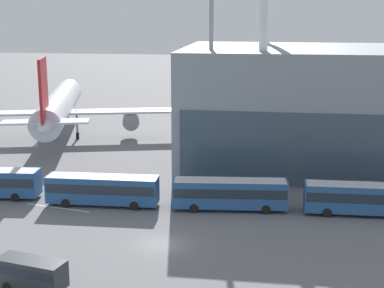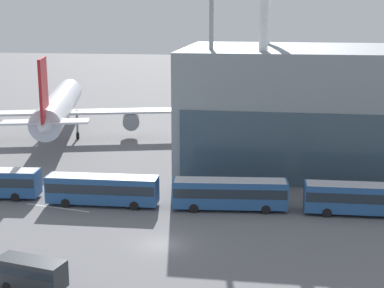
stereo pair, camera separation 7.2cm
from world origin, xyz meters
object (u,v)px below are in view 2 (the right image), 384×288
at_px(shuttle_bus_1, 102,188).
at_px(service_van_foreground, 31,272).
at_px(floodlight_mast, 211,39).
at_px(airliner_at_gate_far, 354,112).
at_px(shuttle_bus_3, 364,197).
at_px(airliner_at_gate_near, 58,107).
at_px(shuttle_bus_2, 230,192).

relative_size(shuttle_bus_1, service_van_foreground, 2.12).
bearing_deg(service_van_foreground, floodlight_mast, -93.21).
distance_m(airliner_at_gate_far, shuttle_bus_3, 35.04).
height_order(airliner_at_gate_near, service_van_foreground, airliner_at_gate_near).
bearing_deg(airliner_at_gate_near, shuttle_bus_3, -138.66).
bearing_deg(airliner_at_gate_far, shuttle_bus_3, 177.28).
distance_m(airliner_at_gate_far, shuttle_bus_2, 39.19).
height_order(airliner_at_gate_near, airliner_at_gate_far, airliner_at_gate_far).
xyz_separation_m(shuttle_bus_1, service_van_foreground, (0.27, -20.08, -0.54)).
bearing_deg(floodlight_mast, shuttle_bus_1, -124.15).
distance_m(airliner_at_gate_far, service_van_foreground, 63.88).
distance_m(shuttle_bus_3, service_van_foreground, 34.99).
relative_size(airliner_at_gate_far, shuttle_bus_1, 2.84).
bearing_deg(airliner_at_gate_far, airliner_at_gate_near, 96.55).
distance_m(airliner_at_gate_near, shuttle_bus_2, 44.35).
bearing_deg(floodlight_mast, shuttle_bus_3, -38.53).
distance_m(shuttle_bus_1, shuttle_bus_3, 28.26).
relative_size(airliner_at_gate_near, shuttle_bus_3, 3.40).
height_order(service_van_foreground, floodlight_mast, floodlight_mast).
relative_size(shuttle_bus_1, shuttle_bus_2, 0.99).
distance_m(airliner_at_gate_near, shuttle_bus_3, 54.98).
height_order(airliner_at_gate_far, shuttle_bus_3, airliner_at_gate_far).
bearing_deg(shuttle_bus_3, airliner_at_gate_near, 144.42).
height_order(airliner_at_gate_near, shuttle_bus_3, airliner_at_gate_near).
distance_m(shuttle_bus_2, shuttle_bus_3, 14.13).
height_order(shuttle_bus_1, shuttle_bus_2, same).
height_order(airliner_at_gate_far, service_van_foreground, airliner_at_gate_far).
relative_size(airliner_at_gate_far, floodlight_mast, 1.26).
bearing_deg(shuttle_bus_1, shuttle_bus_3, 0.39).
relative_size(airliner_at_gate_near, shuttle_bus_2, 3.36).
bearing_deg(shuttle_bus_3, shuttle_bus_1, -179.28).
relative_size(airliner_at_gate_far, shuttle_bus_3, 2.84).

